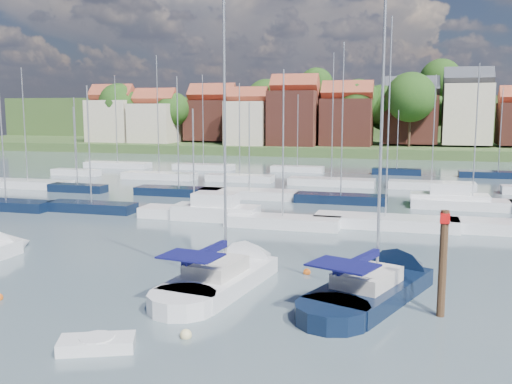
% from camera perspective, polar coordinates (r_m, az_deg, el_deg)
% --- Properties ---
extents(ground, '(260.00, 260.00, 0.00)m').
position_cam_1_polar(ground, '(64.75, 6.37, 0.25)').
color(ground, '#44555D').
rests_on(ground, ground).
extents(sailboat_centre, '(4.87, 12.25, 16.17)m').
position_cam_1_polar(sailboat_centre, '(30.57, -2.21, -8.11)').
color(sailboat_centre, silver).
rests_on(sailboat_centre, ground).
extents(sailboat_navy, '(7.36, 12.67, 17.01)m').
position_cam_1_polar(sailboat_navy, '(29.51, 12.79, -8.93)').
color(sailboat_navy, black).
rests_on(sailboat_navy, ground).
extents(tender, '(3.08, 2.28, 0.60)m').
position_cam_1_polar(tender, '(22.95, -15.63, -14.42)').
color(tender, silver).
rests_on(tender, ground).
extents(timber_piling, '(0.40, 0.40, 6.96)m').
position_cam_1_polar(timber_piling, '(26.32, 18.08, -8.74)').
color(timber_piling, '#4C331E').
rests_on(timber_piling, ground).
extents(buoy_d, '(0.49, 0.49, 0.49)m').
position_cam_1_polar(buoy_d, '(23.49, -7.03, -14.24)').
color(buoy_d, beige).
rests_on(buoy_d, ground).
extents(buoy_e, '(0.41, 0.41, 0.41)m').
position_cam_1_polar(buoy_e, '(31.77, 5.11, -8.17)').
color(buoy_e, '#D85914').
rests_on(buoy_e, ground).
extents(marina_field, '(79.62, 41.41, 15.93)m').
position_cam_1_polar(marina_field, '(59.66, 7.43, -0.03)').
color(marina_field, silver).
rests_on(marina_field, ground).
extents(far_shore_town, '(212.46, 90.00, 22.27)m').
position_cam_1_polar(far_shore_town, '(156.24, 12.74, 6.46)').
color(far_shore_town, '#3D5329').
rests_on(far_shore_town, ground).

